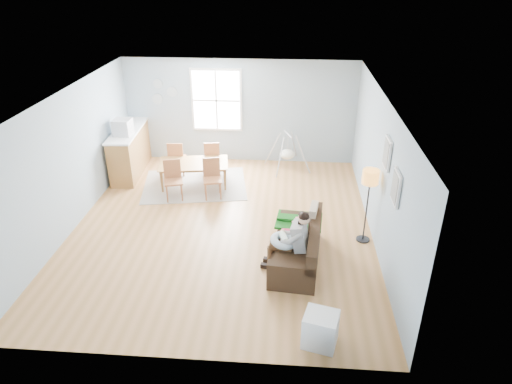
# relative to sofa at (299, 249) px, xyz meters

# --- Properties ---
(room) EXTENTS (8.40, 9.40, 3.90)m
(room) POSITION_rel_sofa_xyz_m (-1.55, 1.09, 2.16)
(room) COLOR #AB743C
(window) EXTENTS (1.32, 0.08, 1.62)m
(window) POSITION_rel_sofa_xyz_m (-2.15, 4.56, 1.38)
(window) COLOR white
(window) RESTS_ON room
(pictures) EXTENTS (0.05, 1.34, 0.74)m
(pictures) POSITION_rel_sofa_xyz_m (1.42, 0.04, 1.58)
(pictures) COLOR white
(pictures) RESTS_ON room
(wall_plates) EXTENTS (0.67, 0.02, 0.66)m
(wall_plates) POSITION_rel_sofa_xyz_m (-3.55, 4.56, 1.56)
(wall_plates) COLOR #889DA3
(wall_plates) RESTS_ON room
(sofa) EXTENTS (0.98, 1.92, 0.75)m
(sofa) POSITION_rel_sofa_xyz_m (0.00, 0.00, 0.00)
(sofa) COLOR black
(sofa) RESTS_ON room
(green_throw) EXTENTS (0.92, 0.77, 0.04)m
(green_throw) POSITION_rel_sofa_xyz_m (-0.01, 0.62, 0.21)
(green_throw) COLOR #166118
(green_throw) RESTS_ON sofa
(beige_pillow) EXTENTS (0.19, 0.46, 0.44)m
(beige_pillow) POSITION_rel_sofa_xyz_m (0.24, 0.46, 0.41)
(beige_pillow) COLOR tan
(beige_pillow) RESTS_ON sofa
(father) EXTENTS (0.86, 0.47, 1.18)m
(father) POSITION_rel_sofa_xyz_m (-0.15, -0.25, 0.37)
(father) COLOR gray
(father) RESTS_ON sofa
(nursing_pillow) EXTENTS (0.56, 0.55, 0.19)m
(nursing_pillow) POSITION_rel_sofa_xyz_m (-0.28, -0.24, 0.31)
(nursing_pillow) COLOR silver
(nursing_pillow) RESTS_ON father
(infant) EXTENTS (0.18, 0.33, 0.12)m
(infant) POSITION_rel_sofa_xyz_m (-0.29, -0.21, 0.38)
(infant) COLOR white
(infant) RESTS_ON nursing_pillow
(toddler) EXTENTS (0.47, 0.23, 0.73)m
(toddler) POSITION_rel_sofa_xyz_m (-0.05, 0.18, 0.37)
(toddler) COLOR white
(toddler) RESTS_ON sofa
(floor_lamp) EXTENTS (0.30, 0.30, 1.49)m
(floor_lamp) POSITION_rel_sofa_xyz_m (1.25, 0.79, 0.97)
(floor_lamp) COLOR black
(floor_lamp) RESTS_ON room
(storage_cube) EXTENTS (0.55, 0.52, 0.52)m
(storage_cube) POSITION_rel_sofa_xyz_m (0.27, -1.97, -0.01)
(storage_cube) COLOR white
(storage_cube) RESTS_ON room
(rug) EXTENTS (2.70, 2.22, 0.01)m
(rug) POSITION_rel_sofa_xyz_m (-2.49, 2.95, -0.26)
(rug) COLOR #A09C92
(rug) RESTS_ON room
(dining_table) EXTENTS (1.75, 1.14, 0.57)m
(dining_table) POSITION_rel_sofa_xyz_m (-2.49, 2.95, 0.02)
(dining_table) COLOR olive
(dining_table) RESTS_ON rug
(chair_sw) EXTENTS (0.50, 0.50, 0.90)m
(chair_sw) POSITION_rel_sofa_xyz_m (-2.83, 2.28, 0.24)
(chair_sw) COLOR #9D6236
(chair_sw) RESTS_ON rug
(chair_se) EXTENTS (0.49, 0.49, 0.91)m
(chair_se) POSITION_rel_sofa_xyz_m (-1.97, 2.43, 0.25)
(chair_se) COLOR #9D6236
(chair_se) RESTS_ON rug
(chair_nw) EXTENTS (0.43, 0.43, 0.90)m
(chair_nw) POSITION_rel_sofa_xyz_m (-3.03, 3.46, 0.24)
(chair_nw) COLOR #9D6236
(chair_nw) RESTS_ON rug
(chair_ne) EXTENTS (0.46, 0.46, 0.88)m
(chair_ne) POSITION_rel_sofa_xyz_m (-2.16, 3.61, 0.23)
(chair_ne) COLOR #9D6236
(chair_ne) RESTS_ON rug
(counter) EXTENTS (0.73, 2.08, 1.14)m
(counter) POSITION_rel_sofa_xyz_m (-4.25, 3.59, 0.31)
(counter) COLOR olive
(counter) RESTS_ON room
(monitor) EXTENTS (0.42, 0.40, 0.38)m
(monitor) POSITION_rel_sofa_xyz_m (-4.20, 3.21, 1.07)
(monitor) COLOR #B4B5BA
(monitor) RESTS_ON counter
(baby_swing) EXTENTS (1.22, 1.23, 0.96)m
(baby_swing) POSITION_rel_sofa_xyz_m (-0.28, 4.07, 0.16)
(baby_swing) COLOR #B4B5BA
(baby_swing) RESTS_ON room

